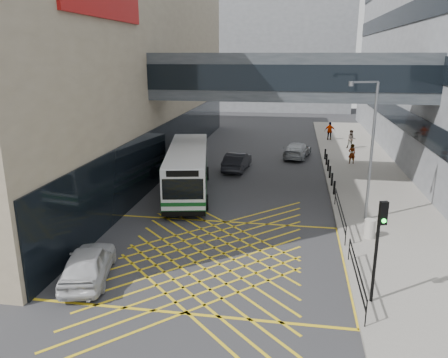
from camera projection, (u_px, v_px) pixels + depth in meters
The scene contains 18 objects.
ground at pixel (210, 258), 19.82m from camera, with size 120.00×120.00×0.00m, color #333335.
building_whsmith at pixel (30, 66), 35.58m from camera, with size 24.17×42.00×16.00m.
building_far at pixel (265, 54), 74.58m from camera, with size 28.00×16.00×18.00m, color gray.
skybridge at pixel (289, 76), 28.68m from camera, with size 20.00×4.10×3.00m.
pavement at pixel (366, 177), 32.63m from camera, with size 6.00×54.00×0.16m, color gray.
box_junction at pixel (210, 258), 19.82m from camera, with size 12.00×9.00×0.01m.
bus at pixel (188, 169), 28.85m from camera, with size 4.50×11.04×3.02m.
car_white at pixel (88, 263), 17.73m from camera, with size 1.88×4.60×1.46m, color silver.
car_dark at pixel (237, 161), 34.65m from camera, with size 1.81×4.63×1.45m, color black.
car_silver at pixel (297, 149), 38.91m from camera, with size 1.99×4.70×1.46m, color #9A9EA2.
traffic_light at pixel (379, 238), 15.26m from camera, with size 0.31×0.47×3.94m.
street_lamp at pixel (369, 144), 22.85m from camera, with size 1.64×0.81×7.45m.
litter_bin at pixel (370, 228), 21.52m from camera, with size 0.54×0.54×0.93m, color #ADA89E.
kerb_railings at pixel (346, 233), 20.31m from camera, with size 0.05×12.54×1.00m.
bollards at pixel (329, 168), 32.91m from camera, with size 0.14×10.14×0.90m.
pedestrian_a at pixel (352, 154), 36.09m from camera, with size 0.65×0.47×1.64m, color gray.
pedestrian_b at pixel (351, 139), 41.87m from camera, with size 0.86×0.50×1.77m, color gray.
pedestrian_c at pixel (330, 131), 46.11m from camera, with size 1.12×0.54×1.89m, color gray.
Camera 1 is at (3.55, -17.73, 8.90)m, focal length 35.00 mm.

